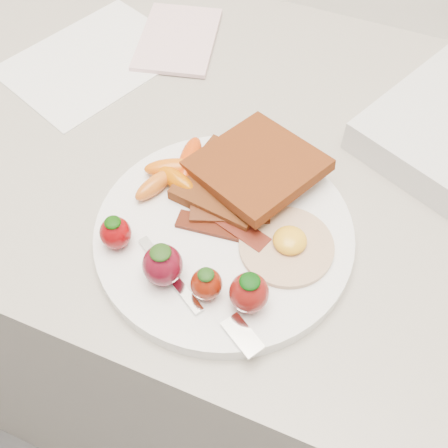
% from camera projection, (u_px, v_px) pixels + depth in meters
% --- Properties ---
extents(counter, '(2.00, 0.60, 0.90)m').
position_uv_depth(counter, '(255.00, 320.00, 1.03)').
color(counter, gray).
rests_on(counter, ground).
extents(plate, '(0.27, 0.27, 0.02)m').
position_uv_depth(plate, '(224.00, 234.00, 0.59)').
color(plate, white).
rests_on(plate, counter).
extents(toast_lower, '(0.11, 0.11, 0.01)m').
position_uv_depth(toast_lower, '(229.00, 182.00, 0.61)').
color(toast_lower, '#4C2311').
rests_on(toast_lower, plate).
extents(toast_upper, '(0.16, 0.16, 0.03)m').
position_uv_depth(toast_upper, '(257.00, 166.00, 0.60)').
color(toast_upper, '#502111').
rests_on(toast_upper, toast_lower).
extents(fried_egg, '(0.11, 0.11, 0.02)m').
position_uv_depth(fried_egg, '(287.00, 245.00, 0.56)').
color(fried_egg, beige).
rests_on(fried_egg, plate).
extents(bacon_strips, '(0.10, 0.06, 0.01)m').
position_uv_depth(bacon_strips, '(226.00, 222.00, 0.58)').
color(bacon_strips, '#320F04').
rests_on(bacon_strips, plate).
extents(baby_carrots, '(0.07, 0.11, 0.02)m').
position_uv_depth(baby_carrots, '(175.00, 171.00, 0.61)').
color(baby_carrots, '#DA5F0C').
rests_on(baby_carrots, plate).
extents(strawberries, '(0.18, 0.05, 0.05)m').
position_uv_depth(strawberries, '(186.00, 270.00, 0.53)').
color(strawberries, maroon).
rests_on(strawberries, plate).
extents(fork, '(0.16, 0.08, 0.00)m').
position_uv_depth(fork, '(202.00, 301.00, 0.53)').
color(fork, silver).
rests_on(fork, plate).
extents(paper_sheet, '(0.24, 0.27, 0.00)m').
position_uv_depth(paper_sheet, '(94.00, 60.00, 0.77)').
color(paper_sheet, white).
rests_on(paper_sheet, counter).
extents(notepad, '(0.14, 0.17, 0.01)m').
position_uv_depth(notepad, '(178.00, 39.00, 0.79)').
color(notepad, beige).
rests_on(notepad, paper_sheet).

